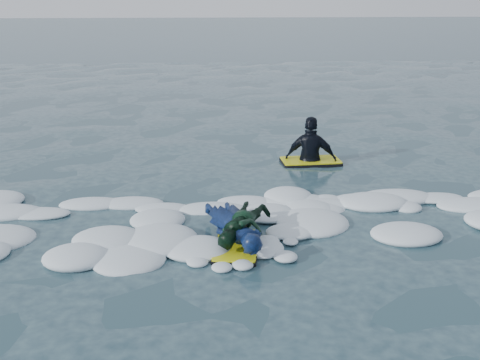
# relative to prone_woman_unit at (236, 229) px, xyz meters

# --- Properties ---
(ground) EXTENTS (120.00, 120.00, 0.00)m
(ground) POSITION_rel_prone_woman_unit_xyz_m (-0.38, -0.05, -0.23)
(ground) COLOR #1B3541
(ground) RESTS_ON ground
(foam_band) EXTENTS (12.00, 3.10, 0.30)m
(foam_band) POSITION_rel_prone_woman_unit_xyz_m (-0.38, 0.99, -0.23)
(foam_band) COLOR white
(foam_band) RESTS_ON ground
(prone_woman_unit) EXTENTS (1.07, 1.81, 0.45)m
(prone_woman_unit) POSITION_rel_prone_woman_unit_xyz_m (0.00, 0.00, 0.00)
(prone_woman_unit) COLOR black
(prone_woman_unit) RESTS_ON ground
(prone_child_unit) EXTENTS (1.13, 1.42, 0.50)m
(prone_child_unit) POSITION_rel_prone_woman_unit_xyz_m (0.12, -0.04, 0.03)
(prone_child_unit) COLOR black
(prone_child_unit) RESTS_ON ground
(waiting_rider_unit) EXTENTS (1.29, 0.77, 1.86)m
(waiting_rider_unit) POSITION_rel_prone_woman_unit_xyz_m (1.79, 3.99, -0.15)
(waiting_rider_unit) COLOR black
(waiting_rider_unit) RESTS_ON ground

